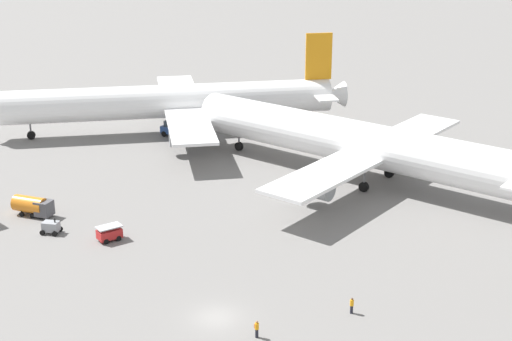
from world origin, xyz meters
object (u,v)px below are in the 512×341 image
(airliner_at_gate_left, at_px, (169,102))
(gse_baggage_cart_trailing, at_px, (109,233))
(gse_gpu_cart_small, at_px, (51,227))
(ground_crew_ramp_agent_by_cones, at_px, (352,305))
(pushback_tug, at_px, (178,129))
(airliner_being_pushed, at_px, (358,143))
(gse_fuel_bowser_stubby, at_px, (33,205))
(ground_crew_wing_walker_right, at_px, (257,329))

(airliner_at_gate_left, bearing_deg, gse_baggage_cart_trailing, -92.24)
(gse_gpu_cart_small, height_order, ground_crew_ramp_agent_by_cones, gse_gpu_cart_small)
(pushback_tug, height_order, gse_baggage_cart_trailing, pushback_tug)
(airliner_being_pushed, bearing_deg, airliner_at_gate_left, 141.90)
(gse_fuel_bowser_stubby, bearing_deg, gse_baggage_cart_trailing, -33.15)
(ground_crew_ramp_agent_by_cones, bearing_deg, ground_crew_wing_walker_right, -154.16)
(airliner_at_gate_left, distance_m, pushback_tug, 4.86)
(airliner_at_gate_left, distance_m, gse_fuel_bowser_stubby, 37.35)
(gse_baggage_cart_trailing, distance_m, ground_crew_wing_walker_right, 25.62)
(airliner_being_pushed, relative_size, ground_crew_ramp_agent_by_cones, 30.24)
(gse_baggage_cart_trailing, xyz_separation_m, gse_gpu_cart_small, (-6.99, 1.78, -0.07))
(airliner_being_pushed, bearing_deg, ground_crew_wing_walker_right, -108.27)
(airliner_at_gate_left, height_order, gse_baggage_cart_trailing, airliner_at_gate_left)
(gse_gpu_cart_small, xyz_separation_m, ground_crew_ramp_agent_by_cones, (32.14, -17.16, 0.02))
(airliner_at_gate_left, distance_m, airliner_being_pushed, 35.57)
(pushback_tug, bearing_deg, ground_crew_ramp_agent_by_cones, -68.27)
(gse_fuel_bowser_stubby, bearing_deg, airliner_being_pushed, 18.24)
(airliner_at_gate_left, relative_size, pushback_tug, 7.00)
(ground_crew_wing_walker_right, bearing_deg, airliner_at_gate_left, 103.65)
(pushback_tug, bearing_deg, airliner_at_gate_left, 124.15)
(gse_baggage_cart_trailing, relative_size, ground_crew_wing_walker_right, 1.93)
(gse_baggage_cart_trailing, bearing_deg, ground_crew_ramp_agent_by_cones, -31.46)
(pushback_tug, bearing_deg, gse_baggage_cart_trailing, -94.64)
(ground_crew_ramp_agent_by_cones, bearing_deg, gse_baggage_cart_trailing, 148.54)
(pushback_tug, distance_m, ground_crew_ramp_agent_by_cones, 59.22)
(pushback_tug, distance_m, gse_baggage_cart_trailing, 39.76)
(airliner_at_gate_left, height_order, gse_fuel_bowser_stubby, airliner_at_gate_left)
(ground_crew_wing_walker_right, bearing_deg, gse_fuel_bowser_stubby, 135.70)
(gse_gpu_cart_small, bearing_deg, pushback_tug, 74.91)
(gse_fuel_bowser_stubby, height_order, ground_crew_wing_walker_right, gse_fuel_bowser_stubby)
(pushback_tug, distance_m, ground_crew_wing_walker_right, 60.65)
(airliner_being_pushed, relative_size, ground_crew_wing_walker_right, 29.51)
(ground_crew_wing_walker_right, bearing_deg, gse_gpu_cart_small, 137.88)
(gse_fuel_bowser_stubby, bearing_deg, pushback_tug, 67.43)
(airliner_being_pushed, distance_m, ground_crew_ramp_agent_by_cones, 35.94)
(airliner_at_gate_left, xyz_separation_m, airliner_being_pushed, (27.99, -21.95, 0.01))
(airliner_at_gate_left, height_order, airliner_being_pushed, airliner_being_pushed)
(gse_baggage_cart_trailing, bearing_deg, gse_fuel_bowser_stubby, 146.85)
(airliner_being_pushed, height_order, ground_crew_ramp_agent_by_cones, airliner_being_pushed)
(ground_crew_ramp_agent_by_cones, bearing_deg, airliner_at_gate_left, 112.29)
(pushback_tug, bearing_deg, ground_crew_wing_walker_right, -77.28)
(airliner_being_pushed, relative_size, pushback_tug, 5.66)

